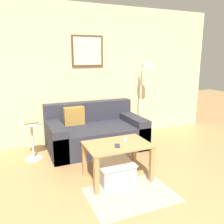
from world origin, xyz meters
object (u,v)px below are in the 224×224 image
at_px(couch, 95,133).
at_px(floor_lamp, 144,87).
at_px(coffee_table, 117,151).
at_px(storage_bin, 114,171).
at_px(side_table, 32,138).
at_px(remote_control, 126,140).
at_px(book_stack, 31,122).
at_px(cell_phone, 117,146).

distance_m(couch, floor_lamp, 1.34).
distance_m(coffee_table, storage_bin, 0.27).
xyz_separation_m(side_table, remote_control, (1.14, -1.01, 0.15)).
distance_m(coffee_table, remote_control, 0.21).
relative_size(coffee_table, storage_bin, 1.77).
bearing_deg(floor_lamp, remote_control, -128.92).
height_order(book_stack, cell_phone, book_stack).
distance_m(coffee_table, side_table, 1.47).
bearing_deg(remote_control, side_table, 168.87).
bearing_deg(storage_bin, coffee_table, 20.50).
relative_size(storage_bin, side_table, 0.79).
relative_size(couch, storage_bin, 3.54).
height_order(floor_lamp, remote_control, floor_lamp).
xyz_separation_m(floor_lamp, remote_control, (-1.04, -1.28, -0.53)).
height_order(coffee_table, remote_control, remote_control).
distance_m(storage_bin, book_stack, 1.51).
bearing_deg(floor_lamp, cell_phone, -130.56).
height_order(storage_bin, side_table, side_table).
relative_size(couch, remote_control, 11.15).
xyz_separation_m(couch, remote_control, (0.05, -1.13, 0.23)).
xyz_separation_m(couch, book_stack, (-1.08, -0.14, 0.35)).
relative_size(remote_control, cell_phone, 1.07).
bearing_deg(coffee_table, floor_lamp, 48.75).
height_order(storage_bin, floor_lamp, floor_lamp).
height_order(couch, side_table, couch).
bearing_deg(side_table, coffee_table, -47.88).
distance_m(floor_lamp, remote_control, 1.73).
xyz_separation_m(book_stack, remote_control, (1.14, -0.99, -0.12)).
height_order(coffee_table, side_table, side_table).
bearing_deg(floor_lamp, book_stack, -172.33).
bearing_deg(side_table, floor_lamp, 7.10).
relative_size(floor_lamp, book_stack, 6.39).
bearing_deg(book_stack, coffee_table, -47.33).
xyz_separation_m(coffee_table, floor_lamp, (1.19, 1.36, 0.64)).
relative_size(floor_lamp, side_table, 2.50).
bearing_deg(book_stack, side_table, 92.93).
relative_size(coffee_table, side_table, 1.40).
relative_size(floor_lamp, remote_control, 9.94).
relative_size(couch, side_table, 2.80).
distance_m(coffee_table, cell_phone, 0.14).
distance_m(floor_lamp, side_table, 2.29).
relative_size(couch, book_stack, 7.17).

